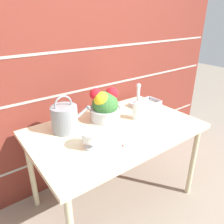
% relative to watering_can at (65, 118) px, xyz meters
% --- Properties ---
extents(ground_plane, '(12.00, 12.00, 0.00)m').
position_rel_watering_can_xyz_m(ground_plane, '(0.33, -0.19, -0.84)').
color(ground_plane, gray).
extents(brick_wall, '(3.60, 0.08, 2.20)m').
position_rel_watering_can_xyz_m(brick_wall, '(0.33, 0.34, 0.26)').
color(brick_wall, maroon).
rests_on(brick_wall, ground_plane).
extents(patio_table, '(1.32, 0.84, 0.74)m').
position_rel_watering_can_xyz_m(patio_table, '(0.33, -0.19, -0.17)').
color(patio_table, beige).
rests_on(patio_table, ground_plane).
extents(watering_can, '(0.34, 0.20, 0.29)m').
position_rel_watering_can_xyz_m(watering_can, '(0.00, 0.00, 0.00)').
color(watering_can, gray).
rests_on(watering_can, patio_table).
extents(crystal_pedestal_bowl, '(0.14, 0.14, 0.12)m').
position_rel_watering_can_xyz_m(crystal_pedestal_bowl, '(0.04, -0.31, -0.03)').
color(crystal_pedestal_bowl, silver).
rests_on(crystal_pedestal_bowl, patio_table).
extents(flower_planter, '(0.27, 0.27, 0.28)m').
position_rel_watering_can_xyz_m(flower_planter, '(0.35, -0.02, 0.02)').
color(flower_planter, '#BCBCC1').
rests_on(flower_planter, patio_table).
extents(glass_decanter, '(0.08, 0.08, 0.31)m').
position_rel_watering_can_xyz_m(glass_decanter, '(0.58, -0.17, -0.00)').
color(glass_decanter, silver).
rests_on(glass_decanter, patio_table).
extents(wire_tray, '(0.30, 0.18, 0.04)m').
position_rel_watering_can_xyz_m(wire_tray, '(0.84, -0.00, -0.09)').
color(wire_tray, '#B7B7BC').
rests_on(wire_tray, patio_table).
extents(fallen_petal, '(0.01, 0.01, 0.01)m').
position_rel_watering_can_xyz_m(fallen_petal, '(0.21, -0.43, -0.10)').
color(fallen_petal, red).
rests_on(fallen_petal, patio_table).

